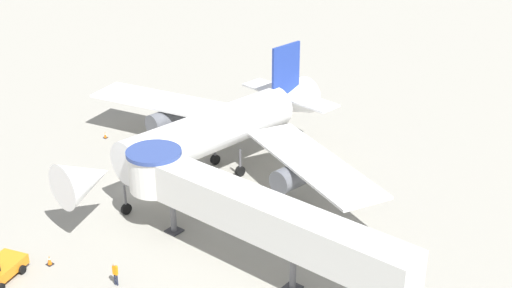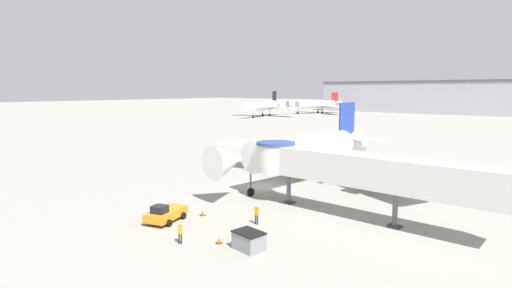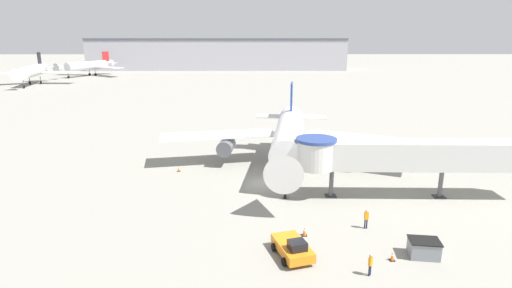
{
  "view_description": "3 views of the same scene",
  "coord_description": "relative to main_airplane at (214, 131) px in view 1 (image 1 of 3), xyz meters",
  "views": [
    {
      "loc": [
        39.52,
        -36.24,
        28.44
      ],
      "look_at": [
        6.37,
        6.15,
        3.52
      ],
      "focal_mm": 50.0,
      "sensor_mm": 36.0,
      "label": 1
    },
    {
      "loc": [
        29.22,
        -36.91,
        11.53
      ],
      "look_at": [
        -1.75,
        0.77,
        4.93
      ],
      "focal_mm": 28.0,
      "sensor_mm": 36.0,
      "label": 2
    },
    {
      "loc": [
        -1.57,
        -42.41,
        15.74
      ],
      "look_at": [
        -1.15,
        5.23,
        3.21
      ],
      "focal_mm": 28.0,
      "sensor_mm": 36.0,
      "label": 3
    }
  ],
  "objects": [
    {
      "name": "traffic_cone_near_nose",
      "position": [
        -0.18,
        -17.33,
        -3.81
      ],
      "size": [
        0.44,
        0.44,
        0.73
      ],
      "color": "black",
      "rests_on": "ground_plane"
    },
    {
      "name": "ground_crew_marshaller",
      "position": [
        5.25,
        -16.08,
        -3.15
      ],
      "size": [
        0.36,
        0.25,
        1.74
      ],
      "rotation": [
        0.0,
        0.0,
        3.34
      ],
      "color": "#1E2338",
      "rests_on": "ground_plane"
    },
    {
      "name": "traffic_cone_port_wing",
      "position": [
        -13.54,
        -0.64,
        -3.86
      ],
      "size": [
        0.38,
        0.38,
        0.63
      ],
      "color": "black",
      "rests_on": "ground_plane"
    },
    {
      "name": "main_airplane",
      "position": [
        0.0,
        0.0,
        0.0
      ],
      "size": [
        33.62,
        26.6,
        9.84
      ],
      "rotation": [
        0.0,
        0.0,
        -0.12
      ],
      "color": "white",
      "rests_on": "ground_plane"
    },
    {
      "name": "jet_bridge",
      "position": [
        10.08,
        -9.06,
        0.36
      ],
      "size": [
        23.45,
        4.1,
        6.21
      ],
      "rotation": [
        0.0,
        0.0,
        -0.03
      ],
      "color": "silver",
      "rests_on": "ground_plane"
    },
    {
      "name": "ground_plane",
      "position": [
        -2.88,
        -4.9,
        -4.16
      ],
      "size": [
        800.0,
        800.0,
        0.0
      ],
      "primitive_type": "plane",
      "color": "gray"
    }
  ]
}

